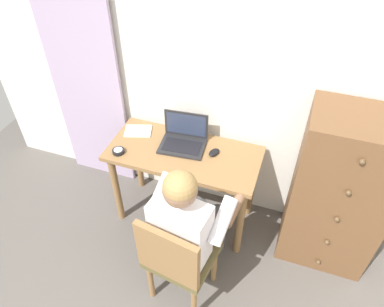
# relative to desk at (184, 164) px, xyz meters

# --- Properties ---
(wall_back) EXTENTS (4.80, 0.05, 2.50)m
(wall_back) POSITION_rel_desk_xyz_m (0.47, 0.33, 0.63)
(wall_back) COLOR silver
(wall_back) RESTS_ON ground_plane
(curtain_panel) EXTENTS (0.64, 0.03, 2.17)m
(curtain_panel) POSITION_rel_desk_xyz_m (-0.95, 0.26, 0.47)
(curtain_panel) COLOR #B29EBC
(curtain_panel) RESTS_ON ground_plane
(desk) EXTENTS (1.15, 0.53, 0.74)m
(desk) POSITION_rel_desk_xyz_m (0.00, 0.00, 0.00)
(desk) COLOR olive
(desk) RESTS_ON ground_plane
(dresser) EXTENTS (0.64, 0.48, 1.30)m
(dresser) POSITION_rel_desk_xyz_m (1.14, 0.05, 0.03)
(dresser) COLOR brown
(dresser) RESTS_ON ground_plane
(chair) EXTENTS (0.48, 0.46, 0.88)m
(chair) POSITION_rel_desk_xyz_m (0.21, -0.71, -0.13)
(chair) COLOR brown
(chair) RESTS_ON ground_plane
(person_seated) EXTENTS (0.59, 0.62, 1.20)m
(person_seated) POSITION_rel_desk_xyz_m (0.24, -0.53, 0.06)
(person_seated) COLOR #4C4C4C
(person_seated) RESTS_ON ground_plane
(laptop) EXTENTS (0.36, 0.28, 0.24)m
(laptop) POSITION_rel_desk_xyz_m (-0.03, 0.09, 0.18)
(laptop) COLOR #232326
(laptop) RESTS_ON desk
(computer_mouse) EXTENTS (0.09, 0.11, 0.03)m
(computer_mouse) POSITION_rel_desk_xyz_m (0.22, 0.05, 0.14)
(computer_mouse) COLOR black
(computer_mouse) RESTS_ON desk
(desk_clock) EXTENTS (0.09, 0.09, 0.03)m
(desk_clock) POSITION_rel_desk_xyz_m (-0.46, -0.17, 0.14)
(desk_clock) COLOR black
(desk_clock) RESTS_ON desk
(notebook_pad) EXTENTS (0.25, 0.21, 0.01)m
(notebook_pad) POSITION_rel_desk_xyz_m (-0.43, 0.11, 0.13)
(notebook_pad) COLOR silver
(notebook_pad) RESTS_ON desk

